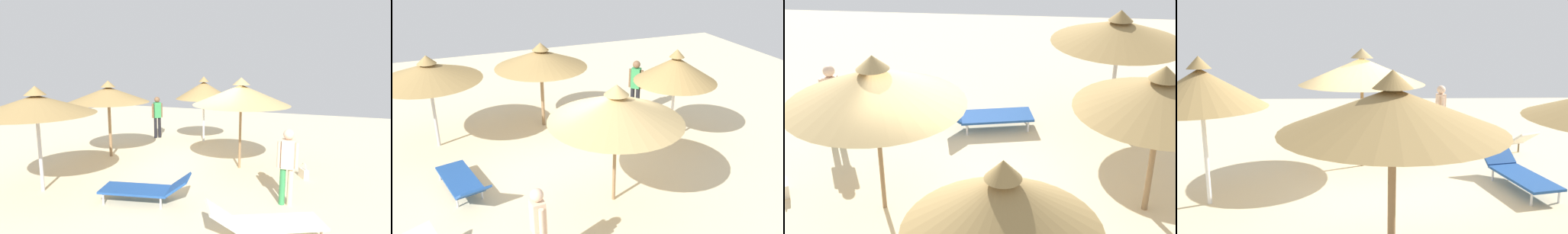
# 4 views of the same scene
# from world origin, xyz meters

# --- Properties ---
(ground) EXTENTS (24.00, 24.00, 0.10)m
(ground) POSITION_xyz_m (0.00, 0.00, -0.05)
(ground) COLOR beige
(parasol_umbrella_near_left) EXTENTS (2.78, 2.78, 2.60)m
(parasol_umbrella_near_left) POSITION_xyz_m (3.30, -2.95, 2.16)
(parasol_umbrella_near_left) COLOR #B2B2B7
(parasol_umbrella_near_left) RESTS_ON ground
(parasol_umbrella_center) EXTENTS (2.26, 2.26, 2.66)m
(parasol_umbrella_center) POSITION_xyz_m (-2.94, -0.93, 2.11)
(parasol_umbrella_center) COLOR white
(parasol_umbrella_center) RESTS_ON ground
(parasol_umbrella_edge) EXTENTS (2.86, 2.86, 2.74)m
(parasol_umbrella_edge) POSITION_xyz_m (-0.17, 1.20, 2.23)
(parasol_umbrella_edge) COLOR olive
(parasol_umbrella_edge) RESTS_ON ground
(parasol_umbrella_far_right) EXTENTS (2.71, 2.71, 2.59)m
(parasol_umbrella_far_right) POSITION_xyz_m (0.19, -3.20, 2.12)
(parasol_umbrella_far_right) COLOR olive
(parasol_umbrella_far_right) RESTS_ON ground
(lounge_chair_far_left) EXTENTS (1.09, 2.13, 0.66)m
(lounge_chair_far_left) POSITION_xyz_m (2.93, -0.22, 0.33)
(lounge_chair_far_left) COLOR #1E478C
(lounge_chair_far_left) RESTS_ON ground
(lounge_chair_front) EXTENTS (1.48, 2.14, 0.68)m
(lounge_chair_front) POSITION_xyz_m (3.54, 2.49, 0.34)
(lounge_chair_front) COLOR silver
(lounge_chair_front) RESTS_ON ground
(person_standing_near_right) EXTENTS (0.24, 0.46, 1.72)m
(person_standing_near_right) POSITION_xyz_m (1.95, 2.74, 0.99)
(person_standing_near_right) COLOR #338C4C
(person_standing_near_right) RESTS_ON ground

